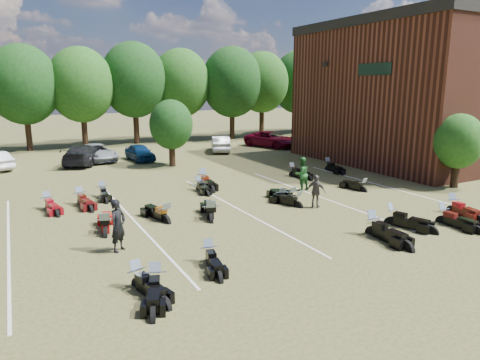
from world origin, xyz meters
TOP-DOWN VIEW (x-y plane):
  - ground at (0.00, 0.00)m, footprint 160.00×160.00m
  - car_2 at (-6.62, 20.39)m, footprint 2.98×5.13m
  - car_3 at (-7.79, 19.36)m, footprint 4.06×5.65m
  - car_4 at (-3.52, 18.98)m, footprint 1.86×3.95m
  - car_5 at (4.24, 20.17)m, footprint 3.09×4.66m
  - car_6 at (9.90, 20.50)m, footprint 4.23×5.99m
  - car_7 at (12.33, 18.76)m, footprint 3.30×5.34m
  - person_black at (-9.39, 0.28)m, footprint 0.85×0.82m
  - person_green at (2.02, 4.69)m, footprint 0.98×0.79m
  - person_grey at (0.52, 1.42)m, footprint 0.86×1.03m
  - motorcycle_0 at (-9.16, -3.40)m, footprint 1.37×2.27m
  - motorcycle_1 at (-9.57, -2.96)m, footprint 1.14×2.23m
  - motorcycle_2 at (-6.91, -2.24)m, footprint 1.02×2.11m
  - motorcycle_3 at (0.09, -2.85)m, footprint 0.94×2.56m
  - motorcycle_4 at (1.82, -2.24)m, footprint 1.44×2.48m
  - motorcycle_5 at (3.97, -3.16)m, footprint 0.74×2.26m
  - motorcycle_6 at (5.79, -2.32)m, footprint 1.23×2.41m
  - motorcycle_7 at (-9.51, 2.20)m, footprint 1.32×2.60m
  - motorcycle_8 at (-6.82, 2.65)m, footprint 1.24×2.44m
  - motorcycle_9 at (-4.97, 1.89)m, footprint 1.55×2.61m
  - motorcycle_10 at (-0.48, 2.95)m, footprint 1.03×2.12m
  - motorcycle_11 at (0.06, 2.83)m, footprint 0.84×2.09m
  - motorcycle_12 at (-0.24, 1.90)m, footprint 1.34×2.25m
  - motorcycle_13 at (4.93, 2.75)m, footprint 0.93×2.09m
  - motorcycle_14 at (-9.72, 7.58)m, footprint 1.04×2.34m
  - motorcycle_15 at (-11.25, 7.47)m, footprint 1.03×2.23m
  - motorcycle_16 at (-8.41, 8.68)m, footprint 0.78×2.09m
  - motorcycle_17 at (-2.49, 8.51)m, footprint 1.08×2.58m
  - motorcycle_18 at (-3.20, 7.54)m, footprint 0.75×2.04m
  - motorcycle_19 at (3.87, 8.18)m, footprint 0.93×2.29m
  - motorcycle_20 at (7.24, 8.61)m, footprint 1.01×2.37m
  - brick_building at (22.00, 9.00)m, footprint 25.40×15.20m
  - tree_line at (-1.00, 29.00)m, footprint 56.00×6.00m
  - young_tree_near_building at (10.50, 1.00)m, footprint 2.80×2.80m
  - young_tree_midfield at (-2.00, 15.50)m, footprint 3.20×3.20m
  - parking_lines at (-3.00, 3.00)m, footprint 20.10×14.00m

SIDE VIEW (x-z plane):
  - ground at x=0.00m, z-range 0.00..0.00m
  - motorcycle_0 at x=-9.16m, z-range -0.60..0.60m
  - motorcycle_1 at x=-9.57m, z-range -0.59..0.59m
  - motorcycle_2 at x=-6.91m, z-range -0.56..0.56m
  - motorcycle_3 at x=0.09m, z-range -0.70..0.70m
  - motorcycle_4 at x=1.82m, z-range -0.66..0.66m
  - motorcycle_5 at x=3.97m, z-range -0.63..0.63m
  - motorcycle_6 at x=5.79m, z-range -0.64..0.64m
  - motorcycle_7 at x=-9.51m, z-range -0.69..0.69m
  - motorcycle_8 at x=-6.82m, z-range -0.65..0.65m
  - motorcycle_9 at x=-4.97m, z-range -0.69..0.69m
  - motorcycle_10 at x=-0.48m, z-range -0.57..0.57m
  - motorcycle_11 at x=0.06m, z-range -0.57..0.57m
  - motorcycle_12 at x=-0.24m, z-range -0.60..0.60m
  - motorcycle_13 at x=4.93m, z-range -0.56..0.56m
  - motorcycle_14 at x=-9.72m, z-range -0.63..0.63m
  - motorcycle_15 at x=-11.25m, z-range -0.60..0.60m
  - motorcycle_16 at x=-8.41m, z-range -0.57..0.57m
  - motorcycle_17 at x=-2.49m, z-range -0.70..0.70m
  - motorcycle_18 at x=-3.20m, z-range -0.56..0.56m
  - motorcycle_19 at x=3.87m, z-range -0.62..0.62m
  - motorcycle_20 at x=7.24m, z-range -0.64..0.64m
  - parking_lines at x=-3.00m, z-range 0.00..0.01m
  - car_4 at x=-3.52m, z-range 0.00..1.31m
  - car_2 at x=-6.62m, z-range 0.00..1.34m
  - car_7 at x=12.33m, z-range 0.00..1.44m
  - car_5 at x=4.24m, z-range 0.00..1.45m
  - car_6 at x=9.90m, z-range 0.00..1.52m
  - car_3 at x=-7.79m, z-range 0.00..1.52m
  - person_grey at x=0.52m, z-range 0.00..1.65m
  - person_green at x=2.02m, z-range 0.00..1.93m
  - person_black at x=-9.39m, z-range 0.00..1.96m
  - young_tree_near_building at x=10.50m, z-range 0.67..4.83m
  - young_tree_midfield at x=-2.00m, z-range 0.74..5.44m
  - brick_building at x=22.00m, z-range 0.01..10.71m
  - tree_line at x=-1.00m, z-range 1.42..11.20m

